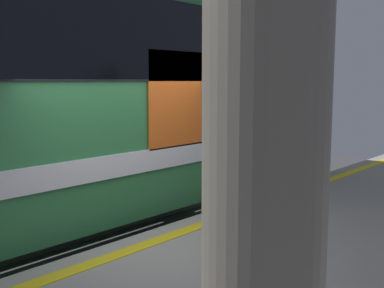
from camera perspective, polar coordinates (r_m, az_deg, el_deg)
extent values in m
cube|color=yellow|center=(4.87, -2.80, -10.93)|extent=(13.86, 0.16, 0.01)
cube|color=slate|center=(6.17, -12.52, -15.61)|extent=(18.39, 0.08, 0.16)
cube|color=slate|center=(7.30, -19.41, -12.14)|extent=(18.39, 0.08, 0.16)
cube|color=black|center=(4.53, -16.93, 12.82)|extent=(10.62, 0.03, 0.90)
cube|color=silver|center=(4.59, -16.30, -3.78)|extent=(10.62, 0.03, 0.24)
cube|color=#D85919|center=(5.80, 0.00, 5.40)|extent=(1.45, 0.02, 1.11)
cylinder|color=black|center=(7.56, 6.56, -7.10)|extent=(0.84, 0.12, 0.84)
cylinder|color=black|center=(9.09, -6.03, -4.59)|extent=(0.84, 0.12, 0.84)
cylinder|color=brown|center=(5.04, 8.06, -5.29)|extent=(0.14, 0.14, 0.87)
cylinder|color=brown|center=(4.90, 6.91, -5.66)|extent=(0.14, 0.14, 0.87)
cube|color=black|center=(4.86, 7.64, 3.15)|extent=(0.40, 0.24, 0.63)
sphere|color=black|center=(4.93, 6.14, 6.65)|extent=(0.20, 0.20, 0.20)
sphere|color=tan|center=(4.84, 7.74, 8.62)|extent=(0.22, 0.22, 0.22)
cylinder|color=black|center=(5.07, 9.18, 2.59)|extent=(0.09, 0.09, 0.56)
cylinder|color=black|center=(4.61, 6.95, 6.20)|extent=(0.09, 0.42, 0.33)
cube|color=black|center=(4.55, 8.04, 8.18)|extent=(0.07, 0.02, 0.15)
cube|color=black|center=(4.59, 5.55, -10.36)|extent=(0.37, 0.14, 0.28)
torus|color=black|center=(4.53, 5.59, -7.97)|extent=(0.34, 0.34, 0.02)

